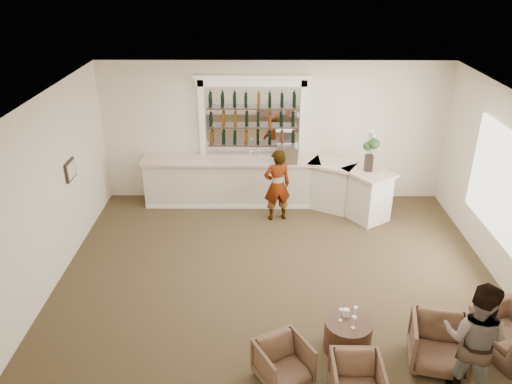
% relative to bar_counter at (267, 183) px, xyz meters
% --- Properties ---
extents(ground, '(8.00, 8.00, 0.00)m').
position_rel_bar_counter_xyz_m(ground, '(0.16, -3.00, -0.57)').
color(ground, brown).
rests_on(ground, ground).
extents(room_shell, '(8.04, 7.02, 3.32)m').
position_rel_bar_counter_xyz_m(room_shell, '(0.33, -2.29, 1.77)').
color(room_shell, '#F1E4C8').
rests_on(room_shell, ground).
extents(bar_counter, '(5.72, 1.80, 1.14)m').
position_rel_bar_counter_xyz_m(bar_counter, '(0.00, 0.00, 0.00)').
color(bar_counter, silver).
rests_on(bar_counter, ground).
extents(back_bar_alcove, '(2.64, 0.25, 3.00)m').
position_rel_bar_counter_xyz_m(back_bar_alcove, '(-0.34, 0.41, 1.46)').
color(back_bar_alcove, white).
rests_on(back_bar_alcove, ground).
extents(cocktail_table, '(0.71, 0.71, 0.50)m').
position_rel_bar_counter_xyz_m(cocktail_table, '(1.15, -4.78, -0.32)').
color(cocktail_table, '#4F3022').
rests_on(cocktail_table, ground).
extents(sommelier, '(0.67, 0.52, 1.64)m').
position_rel_bar_counter_xyz_m(sommelier, '(0.22, -0.67, 0.25)').
color(sommelier, gray).
rests_on(sommelier, ground).
extents(guest, '(1.06, 1.01, 1.72)m').
position_rel_bar_counter_xyz_m(guest, '(2.64, -5.53, 0.29)').
color(guest, gray).
rests_on(guest, ground).
extents(armchair_left, '(0.92, 0.93, 0.63)m').
position_rel_bar_counter_xyz_m(armchair_left, '(0.17, -5.40, -0.26)').
color(armchair_left, brown).
rests_on(armchair_left, ground).
extents(armchair_center, '(0.68, 0.70, 0.63)m').
position_rel_bar_counter_xyz_m(armchair_center, '(1.12, -5.72, -0.26)').
color(armchair_center, brown).
rests_on(armchair_center, ground).
extents(armchair_right, '(0.96, 0.98, 0.75)m').
position_rel_bar_counter_xyz_m(armchair_right, '(2.40, -5.08, -0.20)').
color(armchair_right, brown).
rests_on(armchair_right, ground).
extents(armchair_far, '(1.16, 1.22, 0.63)m').
position_rel_bar_counter_xyz_m(armchair_far, '(3.56, -4.81, -0.26)').
color(armchair_far, brown).
rests_on(armchair_far, ground).
extents(espresso_machine, '(0.46, 0.39, 0.39)m').
position_rel_bar_counter_xyz_m(espresso_machine, '(0.45, -0.09, 0.76)').
color(espresso_machine, silver).
rests_on(espresso_machine, bar_counter).
extents(flower_vase, '(0.25, 0.25, 0.95)m').
position_rel_bar_counter_xyz_m(flower_vase, '(2.19, -0.57, 1.10)').
color(flower_vase, black).
rests_on(flower_vase, bar_counter).
extents(wine_glass_bar_left, '(0.07, 0.07, 0.21)m').
position_rel_bar_counter_xyz_m(wine_glass_bar_left, '(-0.37, 0.05, 0.67)').
color(wine_glass_bar_left, white).
rests_on(wine_glass_bar_left, bar_counter).
extents(wine_glass_bar_right, '(0.07, 0.07, 0.21)m').
position_rel_bar_counter_xyz_m(wine_glass_bar_right, '(-0.19, 0.09, 0.67)').
color(wine_glass_bar_right, white).
rests_on(wine_glass_bar_right, bar_counter).
extents(wine_glass_tbl_a, '(0.07, 0.07, 0.21)m').
position_rel_bar_counter_xyz_m(wine_glass_tbl_a, '(1.03, -4.75, 0.03)').
color(wine_glass_tbl_a, white).
rests_on(wine_glass_tbl_a, cocktail_table).
extents(wine_glass_tbl_b, '(0.07, 0.07, 0.21)m').
position_rel_bar_counter_xyz_m(wine_glass_tbl_b, '(1.25, -4.70, 0.03)').
color(wine_glass_tbl_b, white).
rests_on(wine_glass_tbl_b, cocktail_table).
extents(wine_glass_tbl_c, '(0.07, 0.07, 0.21)m').
position_rel_bar_counter_xyz_m(wine_glass_tbl_c, '(1.19, -4.91, 0.03)').
color(wine_glass_tbl_c, white).
rests_on(wine_glass_tbl_c, cocktail_table).
extents(napkin_holder, '(0.08, 0.08, 0.12)m').
position_rel_bar_counter_xyz_m(napkin_holder, '(1.13, -4.64, -0.01)').
color(napkin_holder, white).
rests_on(napkin_holder, cocktail_table).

